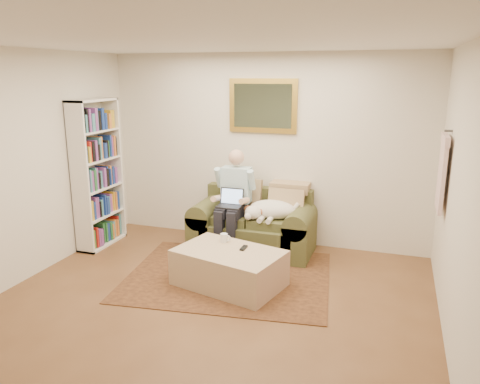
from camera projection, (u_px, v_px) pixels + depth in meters
The scene contains 12 objects.
room_shell at pixel (204, 184), 4.46m from camera, with size 4.51×5.00×2.61m.
rug at pixel (228, 276), 5.51m from camera, with size 2.33×1.86×0.01m, color black.
sofa at pixel (253, 230), 6.29m from camera, with size 1.61×0.82×0.97m.
seated_man at pixel (232, 203), 6.13m from camera, with size 0.53×0.76×1.36m, color #8CC8D8, non-canonical shape.
laptop at pixel (231, 201), 6.06m from camera, with size 0.31×0.25×0.23m.
sleeping_dog at pixel (273, 209), 6.04m from camera, with size 0.66×0.42×0.25m, color white, non-canonical shape.
ottoman at pixel (229, 268), 5.23m from camera, with size 1.15×0.73×0.42m, color tan.
coffee_mug at pixel (224, 238), 5.43m from camera, with size 0.08×0.08×0.10m, color white.
tv_remote at pixel (244, 248), 5.23m from camera, with size 0.05×0.15×0.02m, color black.
bookshelf at pixel (97, 174), 6.33m from camera, with size 0.28×0.80×2.00m, color white, non-canonical shape.
wall_mirror at pixel (263, 106), 6.27m from camera, with size 0.94×0.04×0.72m.
hanging_shirt at pixel (442, 169), 4.92m from camera, with size 0.06×0.52×0.90m, color beige, non-canonical shape.
Camera 1 is at (1.71, -3.65, 2.33)m, focal length 35.00 mm.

